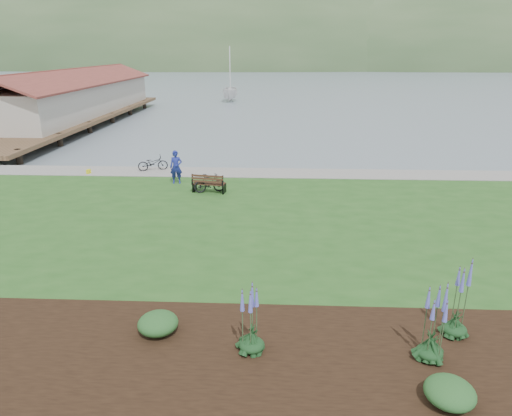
% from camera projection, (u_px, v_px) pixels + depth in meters
% --- Properties ---
extents(ground, '(600.00, 600.00, 0.00)m').
position_uv_depth(ground, '(263.00, 222.00, 20.20)').
color(ground, slate).
rests_on(ground, ground).
extents(lawn, '(34.00, 20.00, 0.40)m').
position_uv_depth(lawn, '(261.00, 235.00, 18.24)').
color(lawn, '#224F1C').
rests_on(lawn, ground).
extents(shoreline_path, '(34.00, 2.20, 0.03)m').
position_uv_depth(shoreline_path, '(266.00, 173.00, 26.56)').
color(shoreline_path, gray).
rests_on(shoreline_path, lawn).
extents(garden_bed, '(24.00, 4.40, 0.04)m').
position_uv_depth(garden_bed, '(377.00, 357.00, 10.69)').
color(garden_bed, black).
rests_on(garden_bed, lawn).
extents(far_hillside, '(580.00, 80.00, 38.00)m').
position_uv_depth(far_hillside, '(327.00, 68.00, 179.62)').
color(far_hillside, '#36532E').
rests_on(far_hillside, ground).
extents(pier_pavilion, '(8.00, 36.00, 5.40)m').
position_uv_depth(pier_pavilion, '(74.00, 97.00, 46.14)').
color(pier_pavilion, '#4C3826').
rests_on(pier_pavilion, ground).
extents(park_bench, '(1.70, 0.91, 1.01)m').
position_uv_depth(park_bench, '(208.00, 183.00, 22.81)').
color(park_bench, '#311D13').
rests_on(park_bench, lawn).
extents(person, '(0.81, 0.60, 2.09)m').
position_uv_depth(person, '(176.00, 164.00, 24.27)').
color(person, navy).
rests_on(person, lawn).
extents(bicycle_a, '(1.15, 1.85, 0.91)m').
position_uv_depth(bicycle_a, '(153.00, 163.00, 27.00)').
color(bicycle_a, black).
rests_on(bicycle_a, lawn).
extents(bicycle_b, '(0.97, 1.65, 0.96)m').
position_uv_depth(bicycle_b, '(210.00, 183.00, 22.90)').
color(bicycle_b, black).
rests_on(bicycle_b, lawn).
extents(sailboat, '(9.21, 9.38, 24.27)m').
position_uv_depth(sailboat, '(231.00, 101.00, 66.47)').
color(sailboat, silver).
rests_on(sailboat, ground).
extents(pannier, '(0.24, 0.29, 0.27)m').
position_uv_depth(pannier, '(89.00, 172.00, 26.37)').
color(pannier, yellow).
rests_on(pannier, lawn).
extents(echium_0, '(0.62, 0.62, 2.13)m').
position_uv_depth(echium_0, '(433.00, 324.00, 10.33)').
color(echium_0, '#123218').
rests_on(echium_0, garden_bed).
extents(echium_1, '(0.62, 0.62, 2.36)m').
position_uv_depth(echium_1, '(459.00, 303.00, 11.21)').
color(echium_1, '#123218').
rests_on(echium_1, garden_bed).
extents(echium_4, '(0.62, 0.62, 2.09)m').
position_uv_depth(echium_4, '(252.00, 320.00, 10.62)').
color(echium_4, '#123218').
rests_on(echium_4, garden_bed).
extents(shrub_0, '(1.03, 1.03, 0.51)m').
position_uv_depth(shrub_0, '(158.00, 323.00, 11.52)').
color(shrub_0, '#1E4C21').
rests_on(shrub_0, garden_bed).
extents(shrub_1, '(1.02, 1.02, 0.51)m').
position_uv_depth(shrub_1, '(450.00, 392.00, 9.20)').
color(shrub_1, '#1E4C21').
rests_on(shrub_1, garden_bed).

